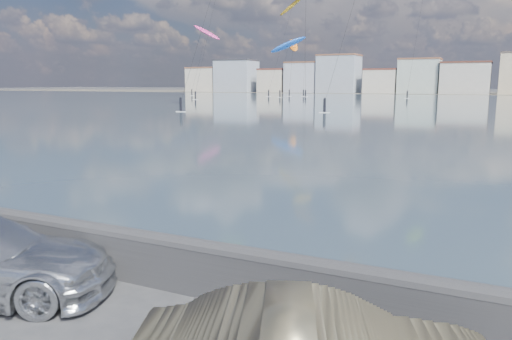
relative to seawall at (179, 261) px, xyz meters
The scene contains 8 objects.
bay_water 88.80m from the seawall, 90.00° to the left, with size 500.00×177.00×0.00m, color #3E5864.
far_shore_strip 197.30m from the seawall, 90.00° to the left, with size 500.00×60.00×0.00m, color #4C473D.
seawall is the anchor object (origin of this frame).
far_buildings 183.39m from the seawall, 89.59° to the left, with size 240.79×13.26×14.60m.
kitesurfer_1 147.68m from the seawall, 111.00° to the left, with size 9.63×14.70×30.41m.
kitesurfer_12 150.02m from the seawall, 110.91° to the left, with size 7.49×15.62×17.91m.
kitesurfer_14 159.64m from the seawall, 121.13° to the left, with size 9.37×16.00×23.06m.
kitesurfer_16 136.86m from the seawall, 111.41° to the left, with size 10.13×13.17×17.62m.
Camera 1 is at (5.24, -4.76, 3.91)m, focal length 35.00 mm.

